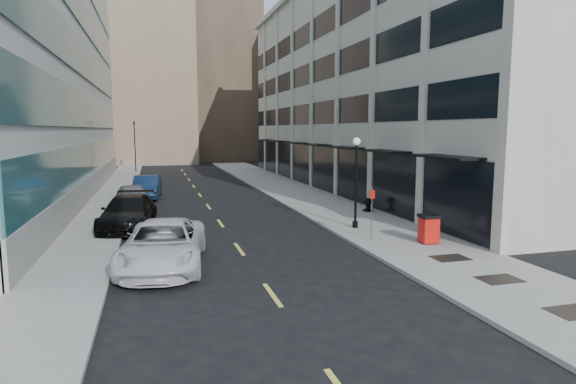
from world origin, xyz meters
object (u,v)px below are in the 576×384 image
traffic_signal (134,124)px  trash_bin (429,228)px  car_black_pickup (128,212)px  urn_planter (368,203)px  sign_post (372,206)px  car_silver_sedan (133,198)px  car_blue_sedan (147,187)px  car_white_van (163,245)px  lamppost (356,174)px

traffic_signal → trash_bin: (13.62, -41.78, -4.88)m
car_black_pickup → trash_bin: size_ratio=4.65×
traffic_signal → car_black_pickup: bearing=-88.8°
car_black_pickup → urn_planter: (13.94, 0.78, -0.21)m
sign_post → urn_planter: size_ratio=2.95×
car_black_pickup → car_silver_sedan: bearing=96.9°
car_black_pickup → car_blue_sedan: (0.82, 11.22, -0.01)m
car_silver_sedan → car_blue_sedan: car_blue_sedan is taller
car_white_van → urn_planter: 15.04m
car_white_van → trash_bin: size_ratio=4.87×
car_black_pickup → trash_bin: car_black_pickup is taller
car_white_van → trash_bin: 11.32m
traffic_signal → trash_bin: bearing=-71.9°
urn_planter → sign_post: bearing=-113.9°
car_silver_sedan → lamppost: 14.74m
lamppost → sign_post: lamppost is taller
traffic_signal → lamppost: size_ratio=1.49×
lamppost → sign_post: bearing=-98.3°
traffic_signal → car_white_van: traffic_signal is taller
car_white_van → car_silver_sedan: 13.71m
car_blue_sedan → sign_post: size_ratio=2.13×
traffic_signal → car_black_pickup: traffic_signal is taller
car_white_van → car_black_pickup: size_ratio=1.05×
car_silver_sedan → lamppost: size_ratio=1.05×
car_silver_sedan → sign_post: bearing=-55.1°
trash_bin → car_silver_sedan: bearing=138.2°
car_blue_sedan → trash_bin: (12.10, -18.81, -0.01)m
trash_bin → urn_planter: 8.44m
car_silver_sedan → sign_post: sign_post is taller
car_white_van → urn_planter: car_white_van is taller
car_white_van → car_black_pickup: 7.97m
car_black_pickup → car_blue_sedan: 11.25m
car_silver_sedan → trash_bin: bearing=-52.9°
car_black_pickup → trash_bin: bearing=-23.6°
car_black_pickup → sign_post: sign_post is taller
car_white_van → car_silver_sedan: size_ratio=1.27×
car_black_pickup → car_white_van: bearing=-71.6°
traffic_signal → car_blue_sedan: traffic_signal is taller
car_blue_sedan → trash_bin: size_ratio=4.04×
lamppost → sign_post: (-0.40, -2.73, -1.19)m
car_silver_sedan → urn_planter: 14.82m
sign_post → urn_planter: bearing=49.3°
car_silver_sedan → urn_planter: size_ratio=5.97×
car_silver_sedan → urn_planter: (13.94, -5.03, -0.19)m
car_silver_sedan → sign_post: (10.80, -12.09, 0.87)m
lamppost → trash_bin: bearing=-66.9°
trash_bin → sign_post: sign_post is taller
trash_bin → sign_post: bearing=152.5°
car_silver_sedan → sign_post: size_ratio=2.03×
car_silver_sedan → car_blue_sedan: 5.47m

